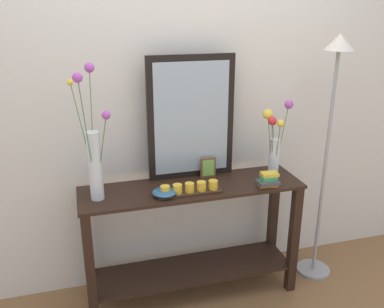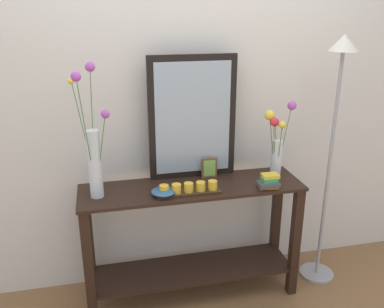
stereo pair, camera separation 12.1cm
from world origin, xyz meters
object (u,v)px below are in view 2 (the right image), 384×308
at_px(picture_frame_small, 209,168).
at_px(decorative_bowl, 163,192).
at_px(console_table, 192,231).
at_px(tall_vase_left, 94,152).
at_px(floor_lamp, 334,123).
at_px(vase_right, 277,141).
at_px(mirror_leaning, 193,118).
at_px(book_stack, 269,182).
at_px(candle_tray, 189,189).

xyz_separation_m(picture_frame_small, decorative_bowl, (-0.33, -0.20, -0.04)).
xyz_separation_m(console_table, tall_vase_left, (-0.58, -0.02, 0.60)).
height_order(picture_frame_small, floor_lamp, floor_lamp).
relative_size(vase_right, decorative_bowl, 3.39).
xyz_separation_m(mirror_leaning, book_stack, (0.42, -0.29, -0.35)).
height_order(mirror_leaning, decorative_bowl, mirror_leaning).
bearing_deg(floor_lamp, console_table, 179.15).
height_order(candle_tray, decorative_bowl, candle_tray).
relative_size(tall_vase_left, decorative_bowl, 5.30).
bearing_deg(vase_right, console_table, -176.05).
distance_m(console_table, vase_right, 0.79).
bearing_deg(console_table, floor_lamp, -0.85).
distance_m(tall_vase_left, vase_right, 1.14).
bearing_deg(decorative_bowl, candle_tray, -1.94).
distance_m(mirror_leaning, candle_tray, 0.45).
bearing_deg(tall_vase_left, decorative_bowl, -11.04).
bearing_deg(book_stack, candle_tray, 176.80).
bearing_deg(vase_right, floor_lamp, -8.32).
bearing_deg(decorative_bowl, vase_right, 9.82).
xyz_separation_m(mirror_leaning, floor_lamp, (0.89, -0.17, -0.04)).
bearing_deg(book_stack, picture_frame_small, 142.98).
height_order(picture_frame_small, book_stack, picture_frame_small).
relative_size(decorative_bowl, floor_lamp, 0.09).
relative_size(console_table, candle_tray, 3.54).
relative_size(console_table, book_stack, 10.33).
bearing_deg(candle_tray, decorative_bowl, 178.06).
distance_m(console_table, tall_vase_left, 0.83).
bearing_deg(mirror_leaning, picture_frame_small, -25.29).
bearing_deg(decorative_bowl, mirror_leaning, 47.15).
height_order(console_table, floor_lamp, floor_lamp).
xyz_separation_m(console_table, candle_tray, (-0.04, -0.10, 0.34)).
height_order(picture_frame_small, decorative_bowl, picture_frame_small).
bearing_deg(picture_frame_small, decorative_bowl, -148.53).
bearing_deg(floor_lamp, mirror_leaning, 168.95).
distance_m(vase_right, candle_tray, 0.66).
height_order(tall_vase_left, decorative_bowl, tall_vase_left).
bearing_deg(book_stack, vase_right, 56.08).
relative_size(tall_vase_left, picture_frame_small, 5.80).
bearing_deg(console_table, decorative_bowl, -154.48).
distance_m(mirror_leaning, tall_vase_left, 0.65).
bearing_deg(mirror_leaning, decorative_bowl, -132.85).
bearing_deg(mirror_leaning, tall_vase_left, -163.90).
bearing_deg(console_table, book_stack, -15.38).
bearing_deg(decorative_bowl, picture_frame_small, 31.47).
height_order(console_table, tall_vase_left, tall_vase_left).
xyz_separation_m(mirror_leaning, decorative_bowl, (-0.23, -0.25, -0.37)).
height_order(mirror_leaning, floor_lamp, floor_lamp).
height_order(vase_right, decorative_bowl, vase_right).
height_order(console_table, mirror_leaning, mirror_leaning).
xyz_separation_m(candle_tray, floor_lamp, (0.97, 0.08, 0.32)).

